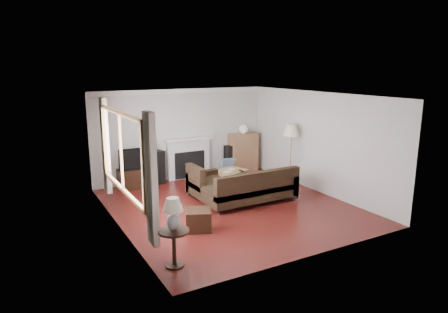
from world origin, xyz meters
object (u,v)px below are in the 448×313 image
side_table (174,248)px  coffee_table (225,180)px  bookshelf (243,152)px  floor_lamp (291,155)px  tv_stand (138,178)px  sectional_sofa (251,187)px

side_table → coffee_table: bearing=49.7°
bookshelf → floor_lamp: floor_lamp is taller
tv_stand → floor_lamp: (3.60, -1.81, 0.57)m
coffee_table → side_table: 4.19m
sectional_sofa → side_table: size_ratio=3.87×
sectional_sofa → side_table: 3.31m
bookshelf → side_table: 6.04m
coffee_table → floor_lamp: (1.66, -0.55, 0.59)m
sectional_sofa → coffee_table: (0.04, 1.25, -0.15)m
tv_stand → sectional_sofa: sectional_sofa is taller
side_table → sectional_sofa: bearing=36.1°
coffee_table → side_table: bearing=-150.0°
tv_stand → side_table: bearing=-99.8°
tv_stand → floor_lamp: bearing=-26.7°
sectional_sofa → side_table: bearing=-143.9°
bookshelf → floor_lamp: (0.34, -1.83, 0.24)m
floor_lamp → tv_stand: bearing=153.3°
bookshelf → side_table: (-4.03, -4.48, -0.27)m
bookshelf → sectional_sofa: (-1.36, -2.54, -0.19)m
sectional_sofa → floor_lamp: bearing=22.5°
floor_lamp → side_table: (-4.37, -2.65, -0.52)m
floor_lamp → bookshelf: bearing=100.5°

